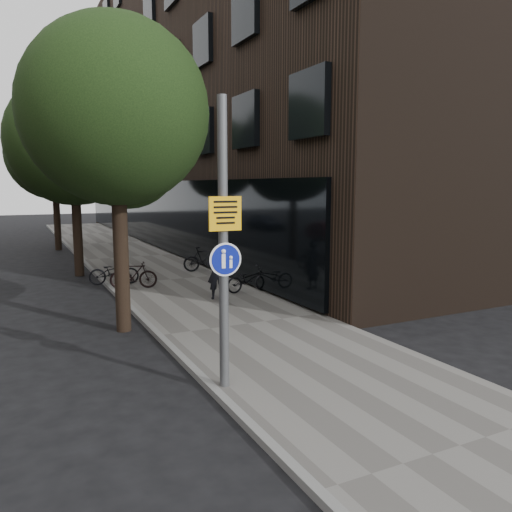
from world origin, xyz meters
TOP-DOWN VIEW (x-y plane):
  - ground at (0.00, 0.00)m, footprint 120.00×120.00m
  - sidewalk at (0.25, 10.00)m, footprint 4.50×60.00m
  - curb_edge at (-2.00, 10.00)m, footprint 0.15×60.00m
  - building_right_dark_brick at (8.50, 22.00)m, footprint 12.00×40.00m
  - street_tree_near at (-2.53, 4.64)m, footprint 4.40×4.40m
  - street_tree_mid at (-2.53, 13.14)m, footprint 5.00×5.00m
  - street_tree_far at (-2.53, 22.14)m, footprint 5.00×5.00m
  - signpost at (-1.80, -0.05)m, footprint 0.57×0.16m
  - pedestrian at (0.61, 6.25)m, footprint 0.69×0.53m
  - parked_bike_facade_near at (1.92, 6.76)m, footprint 1.60×0.63m
  - parked_bike_facade_far at (2.00, 11.12)m, footprint 1.74×0.84m
  - parked_bike_curb_near at (-1.80, 9.97)m, footprint 1.79×0.92m
  - parked_bike_curb_far at (-1.34, 8.96)m, footprint 1.63×0.87m

SIDE VIEW (x-z plane):
  - ground at x=0.00m, z-range 0.00..0.00m
  - sidewalk at x=0.25m, z-range 0.00..0.12m
  - curb_edge at x=-2.00m, z-range 0.00..0.13m
  - parked_bike_facade_near at x=1.92m, z-range 0.12..0.95m
  - parked_bike_curb_near at x=-1.80m, z-range 0.12..1.01m
  - parked_bike_curb_far at x=-1.34m, z-range 0.12..1.06m
  - parked_bike_facade_far at x=2.00m, z-range 0.12..1.13m
  - pedestrian at x=0.61m, z-range 0.12..1.79m
  - signpost at x=-1.80m, z-range 0.14..5.06m
  - street_tree_near at x=-2.53m, z-range 1.36..8.86m
  - street_tree_mid at x=-2.53m, z-range 1.21..9.01m
  - street_tree_far at x=-2.53m, z-range 1.21..9.01m
  - building_right_dark_brick at x=8.50m, z-range 0.00..18.00m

